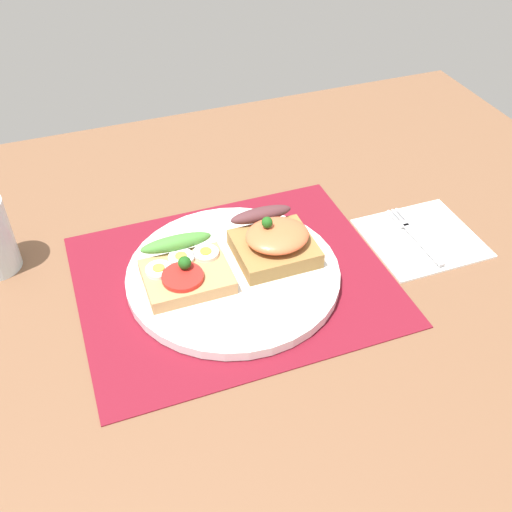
% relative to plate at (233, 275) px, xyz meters
% --- Properties ---
extents(ground_plane, '(1.20, 0.90, 0.03)m').
position_rel_plate_xyz_m(ground_plane, '(0.00, 0.00, -0.03)').
color(ground_plane, brown).
extents(placemat, '(0.38, 0.31, 0.00)m').
position_rel_plate_xyz_m(placemat, '(0.00, 0.00, -0.01)').
color(placemat, maroon).
rests_on(placemat, ground_plane).
extents(plate, '(0.26, 0.26, 0.01)m').
position_rel_plate_xyz_m(plate, '(0.00, 0.00, 0.00)').
color(plate, white).
rests_on(plate, placemat).
extents(sandwich_egg_tomato, '(0.10, 0.10, 0.04)m').
position_rel_plate_xyz_m(sandwich_egg_tomato, '(-0.06, 0.01, 0.02)').
color(sandwich_egg_tomato, tan).
rests_on(sandwich_egg_tomato, plate).
extents(sandwich_salmon, '(0.10, 0.10, 0.06)m').
position_rel_plate_xyz_m(sandwich_salmon, '(0.06, 0.01, 0.03)').
color(sandwich_salmon, olive).
rests_on(sandwich_salmon, plate).
extents(napkin, '(0.14, 0.14, 0.01)m').
position_rel_plate_xyz_m(napkin, '(0.26, -0.01, -0.01)').
color(napkin, white).
rests_on(napkin, ground_plane).
extents(fork, '(0.02, 0.13, 0.00)m').
position_rel_plate_xyz_m(fork, '(0.25, -0.01, -0.00)').
color(fork, '#B7B7BC').
rests_on(fork, napkin).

